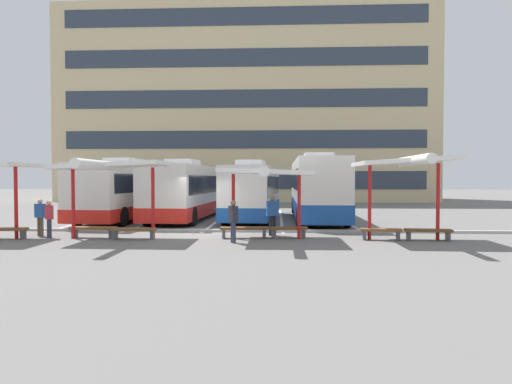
{
  "coord_description": "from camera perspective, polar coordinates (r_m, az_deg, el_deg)",
  "views": [
    {
      "loc": [
        3.31,
        -19.25,
        2.41
      ],
      "look_at": [
        2.33,
        2.41,
        1.75
      ],
      "focal_mm": 30.7,
      "sensor_mm": 36.0,
      "label": 1
    }
  ],
  "objects": [
    {
      "name": "lane_stripe_1",
      "position": [
        27.21,
        -12.22,
        -3.38
      ],
      "size": [
        0.16,
        14.0,
        0.01
      ],
      "primitive_type": "cube",
      "color": "white",
      "rests_on": "ground"
    },
    {
      "name": "coach_bus_1",
      "position": [
        26.63,
        -8.69,
        0.01
      ],
      "size": [
        3.19,
        11.49,
        3.5
      ],
      "color": "silver",
      "rests_on": "ground"
    },
    {
      "name": "waiting_passenger_2",
      "position": [
        16.46,
        -2.99,
        -3.47
      ],
      "size": [
        0.41,
        0.51,
        1.6
      ],
      "color": "#33384C",
      "rests_on": "ground"
    },
    {
      "name": "waiting_passenger_1",
      "position": [
        20.51,
        -26.3,
        -2.67
      ],
      "size": [
        0.5,
        0.37,
        1.58
      ],
      "color": "brown",
      "rests_on": "ground"
    },
    {
      "name": "lane_stripe_3",
      "position": [
        26.31,
        3.29,
        -3.51
      ],
      "size": [
        0.16,
        14.0,
        0.01
      ],
      "primitive_type": "cube",
      "color": "white",
      "rests_on": "ground"
    },
    {
      "name": "lane_stripe_2",
      "position": [
        26.51,
        -4.6,
        -3.48
      ],
      "size": [
        0.16,
        14.0,
        0.01
      ],
      "primitive_type": "cube",
      "color": "white",
      "rests_on": "ground"
    },
    {
      "name": "coach_bus_0",
      "position": [
        27.65,
        -15.53,
        0.14
      ],
      "size": [
        3.46,
        12.51,
        3.58
      ],
      "color": "silver",
      "rests_on": "ground"
    },
    {
      "name": "bench_5",
      "position": [
        17.84,
        4.24,
        -4.96
      ],
      "size": [
        1.57,
        0.63,
        0.45
      ],
      "color": "brown",
      "rests_on": "ground"
    },
    {
      "name": "ground_plane",
      "position": [
        19.68,
        -7.15,
        -5.31
      ],
      "size": [
        160.0,
        160.0,
        0.0
      ],
      "primitive_type": "plane",
      "color": "slate"
    },
    {
      "name": "terminal_building",
      "position": [
        51.83,
        -1.09,
        10.58
      ],
      "size": [
        40.02,
        13.25,
        23.48
      ],
      "color": "#D1BC8C",
      "rests_on": "ground"
    },
    {
      "name": "bench_2",
      "position": [
        19.07,
        -20.46,
        -4.6
      ],
      "size": [
        1.89,
        0.5,
        0.45
      ],
      "color": "brown",
      "rests_on": "ground"
    },
    {
      "name": "bench_6",
      "position": [
        17.93,
        15.98,
        -4.98
      ],
      "size": [
        1.62,
        0.61,
        0.45
      ],
      "color": "brown",
      "rests_on": "ground"
    },
    {
      "name": "waiting_shelter_2",
      "position": [
        17.24,
        1.31,
        2.43
      ],
      "size": [
        3.65,
        4.89,
        2.83
      ],
      "color": "red",
      "rests_on": "ground"
    },
    {
      "name": "lane_stripe_0",
      "position": [
        28.35,
        -19.35,
        -3.23
      ],
      "size": [
        0.16,
        14.0,
        0.01
      ],
      "primitive_type": "cube",
      "color": "white",
      "rests_on": "ground"
    },
    {
      "name": "bench_1",
      "position": [
        20.18,
        -30.09,
        -4.39
      ],
      "size": [
        1.88,
        0.63,
        0.45
      ],
      "color": "brown",
      "rests_on": "ground"
    },
    {
      "name": "coach_bus_3",
      "position": [
        26.33,
        7.82,
        0.33
      ],
      "size": [
        2.78,
        12.3,
        3.83
      ],
      "color": "silver",
      "rests_on": "ground"
    },
    {
      "name": "waiting_shelter_1",
      "position": [
        18.22,
        -18.48,
        3.1
      ],
      "size": [
        4.26,
        4.69,
        3.12
      ],
      "color": "red",
      "rests_on": "ground"
    },
    {
      "name": "platform_kerb",
      "position": [
        20.08,
        -6.95,
        -5.0
      ],
      "size": [
        44.0,
        0.24,
        0.12
      ],
      "primitive_type": "cube",
      "color": "#ADADA8",
      "rests_on": "ground"
    },
    {
      "name": "waiting_shelter_3",
      "position": [
        17.91,
        18.98,
        3.57
      ],
      "size": [
        3.66,
        4.51,
        3.3
      ],
      "color": "red",
      "rests_on": "ground"
    },
    {
      "name": "coach_bus_2",
      "position": [
        25.91,
        -0.33,
        -0.08
      ],
      "size": [
        3.14,
        10.19,
        3.44
      ],
      "color": "silver",
      "rests_on": "ground"
    },
    {
      "name": "waiting_passenger_0",
      "position": [
        18.6,
        2.15,
        -2.68
      ],
      "size": [
        0.53,
        0.33,
        1.69
      ],
      "color": "black",
      "rests_on": "ground"
    },
    {
      "name": "bench_3",
      "position": [
        18.11,
        -15.64,
        -4.9
      ],
      "size": [
        1.79,
        0.53,
        0.45
      ],
      "color": "brown",
      "rests_on": "ground"
    },
    {
      "name": "waiting_passenger_3",
      "position": [
        19.7,
        -25.35,
        -2.9
      ],
      "size": [
        0.46,
        0.48,
        1.54
      ],
      "color": "#33384C",
      "rests_on": "ground"
    },
    {
      "name": "bench_4",
      "position": [
        17.82,
        -1.57,
        -4.93
      ],
      "size": [
        1.97,
        0.57,
        0.45
      ],
      "color": "brown",
      "rests_on": "ground"
    },
    {
      "name": "bench_7",
      "position": [
        18.37,
        21.52,
        -4.86
      ],
      "size": [
        1.8,
        0.57,
        0.45
      ],
      "color": "brown",
      "rests_on": "ground"
    },
    {
      "name": "lane_stripe_4",
      "position": [
        26.6,
        11.15,
        -3.49
      ],
      "size": [
        0.16,
        14.0,
        0.01
      ],
      "primitive_type": "cube",
      "color": "white",
      "rests_on": "ground"
    }
  ]
}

